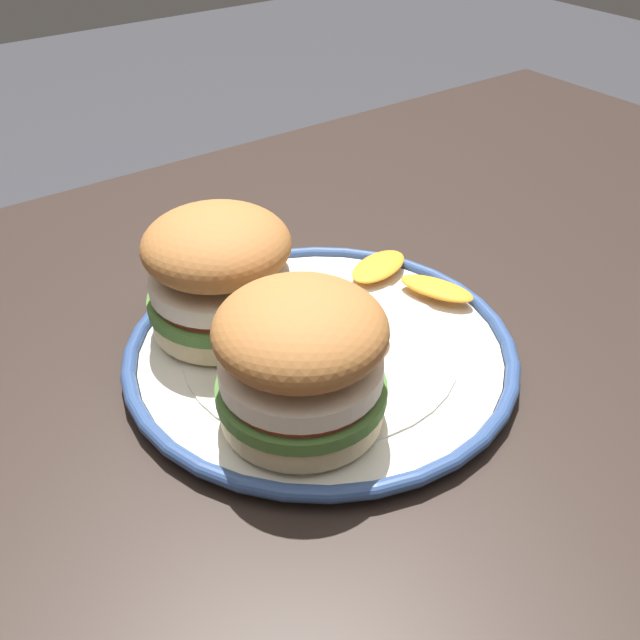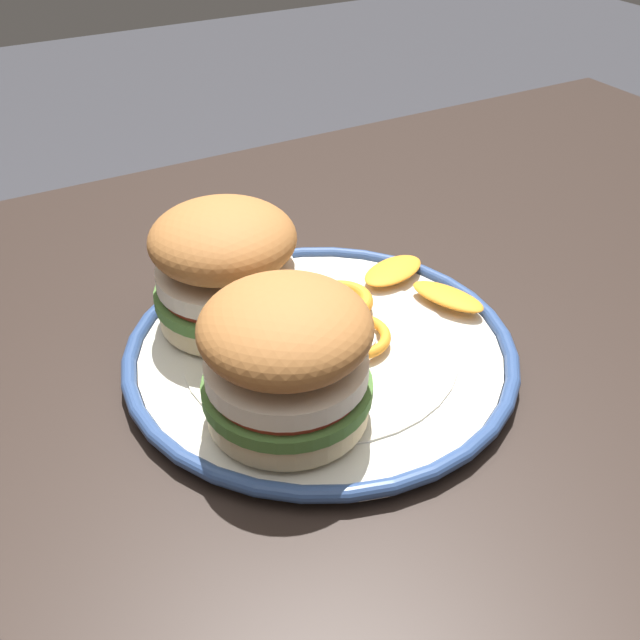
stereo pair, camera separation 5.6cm
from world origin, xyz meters
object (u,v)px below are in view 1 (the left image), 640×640
at_px(sandwich_half_left, 301,358).
at_px(sandwich_half_right, 219,271).
at_px(dining_table, 332,440).
at_px(dinner_plate, 320,351).

bearing_deg(sandwich_half_left, sandwich_half_right, 85.38).
relative_size(dining_table, sandwich_half_left, 11.45).
height_order(dinner_plate, sandwich_half_left, sandwich_half_left).
xyz_separation_m(dining_table, sandwich_half_left, (-0.07, -0.06, 0.17)).
distance_m(dinner_plate, sandwich_half_right, 0.10).
height_order(dining_table, dinner_plate, dinner_plate).
height_order(sandwich_half_left, sandwich_half_right, same).
bearing_deg(dinner_plate, sandwich_half_left, -134.71).
bearing_deg(sandwich_half_right, dinner_plate, -54.53).
distance_m(dining_table, sandwich_half_left, 0.19).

